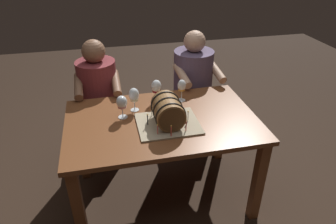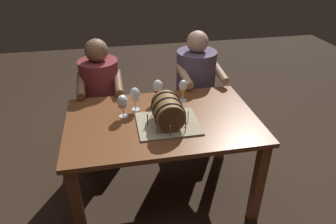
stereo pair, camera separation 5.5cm
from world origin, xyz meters
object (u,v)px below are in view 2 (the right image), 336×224
at_px(wine_glass_amber, 183,87).
at_px(wine_glass_rose, 122,102).
at_px(barrel_cake, 168,112).
at_px(person_seated_left, 103,105).
at_px(wine_glass_white, 135,95).
at_px(dining_table, 162,132).
at_px(person_seated_right, 195,95).
at_px(wine_glass_red, 158,87).

distance_m(wine_glass_amber, wine_glass_rose, 0.51).
bearing_deg(barrel_cake, wine_glass_rose, 150.96).
xyz_separation_m(wine_glass_rose, person_seated_left, (-0.17, 0.58, -0.32)).
relative_size(wine_glass_white, wine_glass_rose, 1.06).
xyz_separation_m(dining_table, wine_glass_rose, (-0.27, 0.09, 0.23)).
bearing_deg(person_seated_right, wine_glass_white, -140.96).
bearing_deg(wine_glass_red, wine_glass_white, -151.51).
relative_size(wine_glass_amber, person_seated_right, 0.15).
xyz_separation_m(barrel_cake, wine_glass_white, (-0.20, 0.25, 0.03)).
height_order(wine_glass_white, wine_glass_rose, wine_glass_white).
height_order(person_seated_left, person_seated_right, person_seated_right).
xyz_separation_m(wine_glass_amber, person_seated_left, (-0.65, 0.42, -0.33)).
xyz_separation_m(wine_glass_white, person_seated_left, (-0.26, 0.50, -0.33)).
bearing_deg(wine_glass_rose, wine_glass_amber, 17.91).
distance_m(wine_glass_white, wine_glass_rose, 0.13).
height_order(wine_glass_white, person_seated_left, person_seated_left).
distance_m(wine_glass_amber, person_seated_left, 0.84).
relative_size(wine_glass_rose, person_seated_right, 0.15).
relative_size(wine_glass_red, wine_glass_rose, 1.07).
distance_m(dining_table, wine_glass_red, 0.36).
distance_m(wine_glass_rose, person_seated_left, 0.68).
bearing_deg(barrel_cake, wine_glass_amber, 60.42).
height_order(barrel_cake, wine_glass_amber, barrel_cake).
bearing_deg(person_seated_left, barrel_cake, -58.03).
distance_m(wine_glass_red, person_seated_left, 0.68).
xyz_separation_m(barrel_cake, person_seated_right, (0.41, 0.75, -0.28)).
bearing_deg(wine_glass_rose, wine_glass_white, 40.45).
bearing_deg(barrel_cake, person_seated_right, 61.23).
bearing_deg(barrel_cake, person_seated_left, 121.97).
bearing_deg(person_seated_right, wine_glass_rose, -140.76).
bearing_deg(dining_table, barrel_cake, -69.59).
bearing_deg(person_seated_left, wine_glass_red, -41.04).
bearing_deg(wine_glass_amber, wine_glass_rose, -162.09).
xyz_separation_m(dining_table, barrel_cake, (0.03, -0.08, 0.21)).
relative_size(wine_glass_amber, person_seated_left, 0.16).
bearing_deg(wine_glass_white, wine_glass_amber, 10.70).
bearing_deg(wine_glass_rose, wine_glass_red, 32.96).
height_order(dining_table, barrel_cake, barrel_cake).
bearing_deg(person_seated_right, barrel_cake, -118.77).
height_order(dining_table, wine_glass_white, wine_glass_white).
bearing_deg(wine_glass_red, wine_glass_amber, -8.59).
xyz_separation_m(barrel_cake, wine_glass_rose, (-0.30, 0.17, 0.02)).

